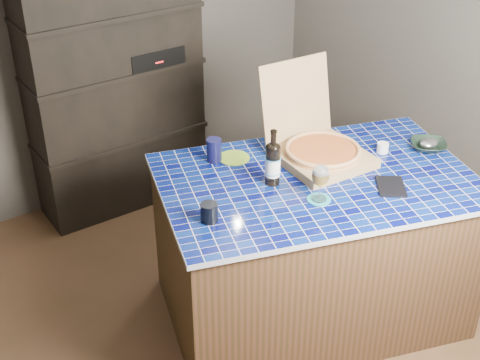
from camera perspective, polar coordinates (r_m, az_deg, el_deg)
room at (r=3.39m, az=-0.16°, el=4.72°), size 3.50×3.50×3.50m
shelving_unit at (r=4.76m, az=-10.56°, el=7.68°), size 1.20×0.41×1.80m
kitchen_island at (r=3.85m, az=6.21°, el=-5.70°), size 1.92×1.51×0.92m
pizza_box at (r=3.75m, az=6.80°, el=2.74°), size 0.49×0.58×0.50m
mead_bottle at (r=3.47m, az=2.82°, el=1.47°), size 0.08×0.08×0.31m
teal_trivet at (r=3.41m, az=6.75°, el=-1.66°), size 0.12×0.12×0.01m
wine_glass at (r=3.34m, az=6.89°, el=0.34°), size 0.09×0.09×0.20m
tumbler at (r=3.21m, az=-2.64°, el=-2.78°), size 0.09×0.09×0.10m
dvd_case at (r=3.57m, az=12.75°, el=-0.54°), size 0.23×0.24×0.02m
bowl at (r=3.99m, az=15.78°, el=2.84°), size 0.28×0.28×0.05m
foil_contents at (r=3.98m, az=15.81°, el=3.04°), size 0.11×0.09×0.05m
white_jar at (r=3.90m, az=12.08°, el=2.71°), size 0.07×0.07×0.06m
navy_cup at (r=3.71m, az=-2.23°, el=2.57°), size 0.08×0.08×0.13m
green_trivet at (r=3.76m, az=-0.52°, el=1.92°), size 0.18×0.18×0.01m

